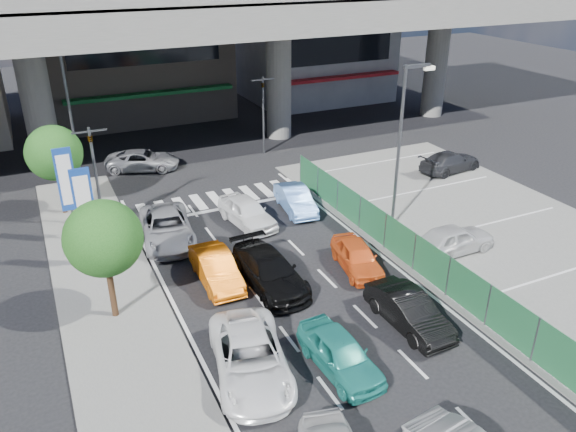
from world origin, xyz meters
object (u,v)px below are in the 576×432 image
sedan_black_mid (270,271)px  parked_sedan_dgrey (450,162)px  tree_near (104,239)px  crossing_wagon_silver (143,160)px  sedan_white_mid_left (250,358)px  taxi_teal_mid (340,353)px  signboard_near (84,206)px  traffic_cone (387,233)px  traffic_light_right (263,96)px  street_lamp_left (72,107)px  signboard_far (67,182)px  street_lamp_right (403,134)px  parked_sedan_white (454,239)px  sedan_white_front_mid (247,212)px  traffic_light_left (93,153)px  wagon_silver_front_left (167,227)px  tree_far (54,153)px  taxi_orange_left (216,268)px  kei_truck_front_right (295,199)px  taxi_orange_right (357,257)px  hatch_black_mid_right (409,311)px

sedan_black_mid → parked_sedan_dgrey: bearing=22.7°
tree_near → crossing_wagon_silver: 16.17m
sedan_white_mid_left → taxi_teal_mid: sedan_white_mid_left is taller
signboard_near → parked_sedan_dgrey: signboard_near is taller
traffic_cone → traffic_light_right: bearing=91.4°
street_lamp_left → signboard_far: size_ratio=1.70×
taxi_teal_mid → street_lamp_right: bearing=43.2°
taxi_teal_mid → parked_sedan_white: 9.78m
traffic_light_right → sedan_white_front_mid: (-5.05, -9.72, -3.25)m
traffic_light_left → signboard_far: traffic_light_left is taller
sedan_black_mid → wagon_silver_front_left: (-2.83, 5.72, 0.00)m
tree_far → taxi_orange_left: size_ratio=1.22×
street_lamp_right → sedan_white_mid_left: street_lamp_right is taller
sedan_white_mid_left → parked_sedan_dgrey: (18.13, 11.90, -0.01)m
traffic_light_left → crossing_wagon_silver: bearing=64.1°
traffic_light_left → street_lamp_left: bearing=91.2°
kei_truck_front_right → traffic_cone: (2.47, -4.93, -0.25)m
tree_far → kei_truck_front_right: tree_far is taller
sedan_black_mid → crossing_wagon_silver: sedan_black_mid is taller
street_lamp_right → parked_sedan_white: bearing=-78.9°
crossing_wagon_silver → taxi_orange_left: bearing=-160.3°
signboard_far → taxi_orange_right: signboard_far is taller
parked_sedan_white → hatch_black_mid_right: bearing=124.7°
taxi_orange_left → sedan_black_mid: size_ratio=0.83×
signboard_far → tree_far: (-0.20, 3.51, 0.32)m
sedan_white_mid_left → tree_far: bearing=117.4°
wagon_silver_front_left → parked_sedan_white: 13.36m
traffic_light_right → street_lamp_left: 11.90m
kei_truck_front_right → traffic_cone: 5.52m
traffic_light_left → taxi_orange_right: bearing=-43.5°
signboard_near → signboard_far: bearing=97.6°
taxi_orange_left → traffic_light_right: bearing=61.2°
hatch_black_mid_right → kei_truck_front_right: (0.67, 10.90, -0.02)m
taxi_teal_mid → sedan_black_mid: 5.71m
kei_truck_front_right → sedan_white_front_mid: bearing=-163.8°
traffic_light_right → sedan_white_front_mid: traffic_light_right is taller
taxi_orange_right → sedan_white_front_mid: bearing=124.2°
signboard_far → sedan_white_mid_left: signboard_far is taller
traffic_cone → street_lamp_left: bearing=132.7°
signboard_far → taxi_teal_mid: size_ratio=1.24×
street_lamp_left → taxi_teal_mid: street_lamp_left is taller
tree_far → taxi_orange_left: tree_far is taller
traffic_light_left → wagon_silver_front_left: size_ratio=1.05×
street_lamp_left → sedan_black_mid: (5.52, -14.43, -4.08)m
signboard_far → hatch_black_mid_right: (10.32, -12.15, -2.41)m
tree_near → hatch_black_mid_right: bearing=-27.9°
street_lamp_left → tree_far: street_lamp_left is taller
traffic_light_right → street_lamp_left: street_lamp_left is taller
traffic_light_left → tree_far: bearing=122.6°
street_lamp_right → sedan_white_mid_left: size_ratio=1.61×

